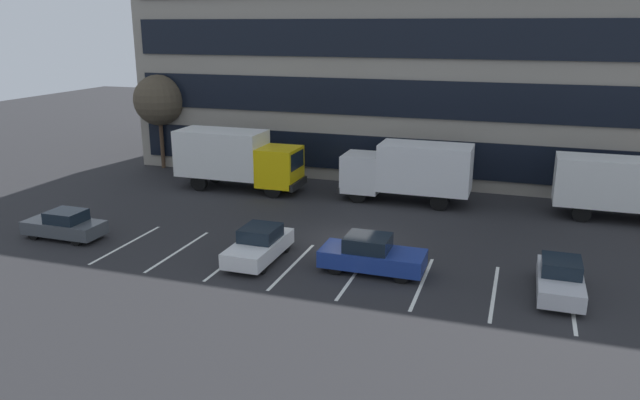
{
  "coord_description": "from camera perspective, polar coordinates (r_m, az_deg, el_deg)",
  "views": [
    {
      "loc": [
        7.52,
        -26.47,
        10.0
      ],
      "look_at": [
        -1.99,
        1.68,
        1.4
      ],
      "focal_mm": 34.14,
      "sensor_mm": 36.0,
      "label": 1
    }
  ],
  "objects": [
    {
      "name": "office_building",
      "position": [
        45.07,
        9.36,
        14.66
      ],
      "size": [
        37.84,
        14.09,
        18.0
      ],
      "color": "gray",
      "rests_on": "ground_plane"
    },
    {
      "name": "lot_markings",
      "position": [
        25.9,
        0.29,
        -6.56
      ],
      "size": [
        19.74,
        5.4,
        0.01
      ],
      "color": "silver",
      "rests_on": "ground_plane"
    },
    {
      "name": "box_truck_white",
      "position": [
        35.42,
        8.29,
        2.85
      ],
      "size": [
        7.5,
        2.48,
        3.48
      ],
      "color": "white",
      "rests_on": "ground_plane"
    },
    {
      "name": "bare_tree",
      "position": [
        44.79,
        -14.86,
        9.02
      ],
      "size": [
        3.55,
        3.55,
        6.65
      ],
      "color": "#473323",
      "rests_on": "ground_plane"
    },
    {
      "name": "box_truck_orange",
      "position": [
        35.55,
        26.46,
        1.18
      ],
      "size": [
        7.11,
        2.35,
        3.3
      ],
      "color": "#D85914",
      "rests_on": "ground_plane"
    },
    {
      "name": "sedan_silver",
      "position": [
        25.12,
        21.59,
        -6.88
      ],
      "size": [
        1.64,
        3.92,
        1.4
      ],
      "color": "silver",
      "rests_on": "ground_plane"
    },
    {
      "name": "ground_plane",
      "position": [
        29.28,
        2.64,
        -3.85
      ],
      "size": [
        120.0,
        120.0,
        0.0
      ],
      "primitive_type": "plane",
      "color": "#262628"
    },
    {
      "name": "sedan_charcoal",
      "position": [
        31.93,
        -22.81,
        -2.18
      ],
      "size": [
        3.9,
        1.63,
        1.39
      ],
      "color": "#474C51",
      "rests_on": "ground_plane"
    },
    {
      "name": "sedan_white",
      "position": [
        26.86,
        -5.72,
        -4.19
      ],
      "size": [
        1.74,
        4.15,
        1.49
      ],
      "color": "white",
      "rests_on": "ground_plane"
    },
    {
      "name": "sedan_navy",
      "position": [
        25.59,
        4.85,
        -5.15
      ],
      "size": [
        4.35,
        1.82,
        1.56
      ],
      "color": "navy",
      "rests_on": "ground_plane"
    },
    {
      "name": "box_truck_yellow",
      "position": [
        38.22,
        -7.84,
        4.02
      ],
      "size": [
        7.95,
        2.63,
        3.69
      ],
      "color": "yellow",
      "rests_on": "ground_plane"
    }
  ]
}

